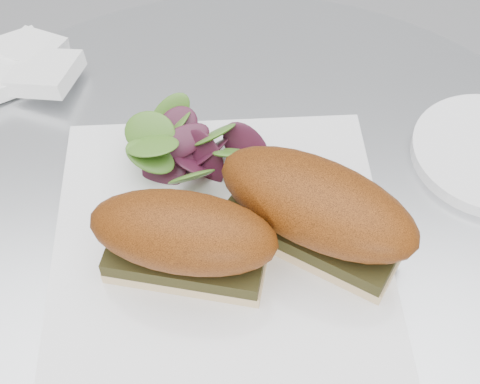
{
  "coord_description": "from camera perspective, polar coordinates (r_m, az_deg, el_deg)",
  "views": [
    {
      "loc": [
        -0.01,
        -0.34,
        1.21
      ],
      "look_at": [
        -0.01,
        0.02,
        0.77
      ],
      "focal_mm": 50.0,
      "sensor_mm": 36.0,
      "label": 1
    }
  ],
  "objects": [
    {
      "name": "table",
      "position": [
        0.8,
        0.44,
        -13.62
      ],
      "size": [
        0.7,
        0.7,
        0.73
      ],
      "color": "silver",
      "rests_on": "ground"
    },
    {
      "name": "napkin",
      "position": [
        0.75,
        -17.58,
        9.73
      ],
      "size": [
        0.14,
        0.14,
        0.02
      ],
      "primitive_type": null,
      "rotation": [
        0.0,
        0.0,
        0.26
      ],
      "color": "white",
      "rests_on": "table"
    },
    {
      "name": "sandwich_right",
      "position": [
        0.53,
        6.51,
        -1.5
      ],
      "size": [
        0.18,
        0.15,
        0.08
      ],
      "rotation": [
        0.0,
        0.0,
        -0.54
      ],
      "color": "#D2B383",
      "rests_on": "plate"
    },
    {
      "name": "plate",
      "position": [
        0.57,
        -1.67,
        -4.46
      ],
      "size": [
        0.29,
        0.29,
        0.02
      ],
      "primitive_type": "cube",
      "rotation": [
        0.0,
        0.0,
        0.05
      ],
      "color": "white",
      "rests_on": "table"
    },
    {
      "name": "sandwich_left",
      "position": [
        0.51,
        -4.82,
        -4.02
      ],
      "size": [
        0.16,
        0.09,
        0.08
      ],
      "rotation": [
        0.0,
        0.0,
        -0.19
      ],
      "color": "#D2B383",
      "rests_on": "plate"
    },
    {
      "name": "salad",
      "position": [
        0.6,
        -4.76,
        3.98
      ],
      "size": [
        0.12,
        0.12,
        0.05
      ],
      "primitive_type": null,
      "color": "#4F852B",
      "rests_on": "plate"
    }
  ]
}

